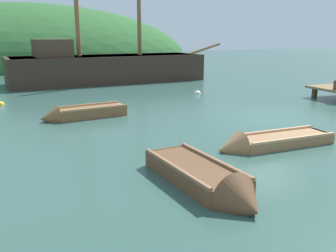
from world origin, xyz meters
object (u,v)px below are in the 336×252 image
(rowboat_portside, at_px, (208,183))
(buoy_white, at_px, (197,94))
(buoy_yellow, at_px, (1,105))
(sailing_ship, at_px, (106,72))
(rowboat_outer_right, at_px, (81,115))
(rowboat_outer_left, at_px, (266,144))

(rowboat_portside, xyz_separation_m, buoy_white, (5.46, 11.55, -0.13))
(rowboat_portside, bearing_deg, buoy_yellow, -166.25)
(buoy_yellow, distance_m, buoy_white, 10.01)
(rowboat_portside, distance_m, buoy_yellow, 12.84)
(buoy_white, bearing_deg, sailing_ship, 116.27)
(rowboat_outer_right, relative_size, rowboat_outer_left, 0.91)
(rowboat_outer_right, xyz_separation_m, rowboat_portside, (1.47, -7.84, -0.01))
(buoy_yellow, bearing_deg, sailing_ship, 45.77)
(sailing_ship, bearing_deg, rowboat_outer_right, -112.63)
(sailing_ship, relative_size, buoy_white, 40.12)
(rowboat_outer_right, height_order, rowboat_portside, rowboat_portside)
(sailing_ship, distance_m, rowboat_outer_right, 11.37)
(rowboat_outer_right, distance_m, rowboat_outer_left, 7.33)
(sailing_ship, relative_size, rowboat_outer_right, 4.64)
(buoy_yellow, height_order, buoy_white, buoy_white)
(rowboat_portside, bearing_deg, buoy_white, 147.73)
(rowboat_outer_left, relative_size, buoy_white, 9.46)
(sailing_ship, height_order, rowboat_portside, sailing_ship)
(rowboat_outer_right, bearing_deg, rowboat_portside, 91.39)
(sailing_ship, height_order, buoy_white, sailing_ship)
(sailing_ship, distance_m, buoy_white, 7.97)
(rowboat_outer_right, xyz_separation_m, buoy_white, (6.93, 3.71, -0.14))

